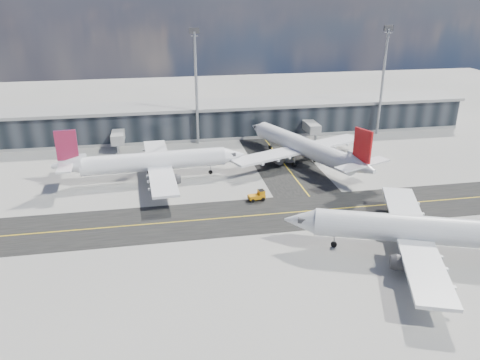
{
  "coord_description": "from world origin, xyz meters",
  "views": [
    {
      "loc": [
        -10.15,
        -69.03,
        37.34
      ],
      "look_at": [
        4.03,
        8.89,
        5.0
      ],
      "focal_mm": 35.0,
      "sensor_mm": 36.0,
      "label": 1
    }
  ],
  "objects_px": {
    "airliner_near": "(426,231)",
    "service_van": "(289,157)",
    "airliner_redtail": "(305,147)",
    "baggage_tug": "(258,195)",
    "airliner_af": "(151,162)"
  },
  "relations": [
    {
      "from": "airliner_af",
      "to": "airliner_near",
      "type": "bearing_deg",
      "value": 43.18
    },
    {
      "from": "airliner_af",
      "to": "airliner_redtail",
      "type": "distance_m",
      "value": 34.54
    },
    {
      "from": "airliner_redtail",
      "to": "service_van",
      "type": "bearing_deg",
      "value": 106.39
    },
    {
      "from": "airliner_af",
      "to": "baggage_tug",
      "type": "height_order",
      "value": "airliner_af"
    },
    {
      "from": "airliner_af",
      "to": "service_van",
      "type": "bearing_deg",
      "value": 98.25
    },
    {
      "from": "service_van",
      "to": "airliner_near",
      "type": "bearing_deg",
      "value": -72.01
    },
    {
      "from": "airliner_near",
      "to": "baggage_tug",
      "type": "xyz_separation_m",
      "value": [
        -20.29,
        23.81,
        -3.12
      ]
    },
    {
      "from": "baggage_tug",
      "to": "airliner_redtail",
      "type": "bearing_deg",
      "value": 130.56
    },
    {
      "from": "airliner_near",
      "to": "baggage_tug",
      "type": "height_order",
      "value": "airliner_near"
    },
    {
      "from": "airliner_near",
      "to": "baggage_tug",
      "type": "bearing_deg",
      "value": 60.47
    },
    {
      "from": "airliner_near",
      "to": "service_van",
      "type": "xyz_separation_m",
      "value": [
        -8.24,
        44.72,
        -3.38
      ]
    },
    {
      "from": "service_van",
      "to": "airliner_af",
      "type": "bearing_deg",
      "value": -161.16
    },
    {
      "from": "airliner_af",
      "to": "baggage_tug",
      "type": "xyz_separation_m",
      "value": [
        19.75,
        -14.55,
        -2.9
      ]
    },
    {
      "from": "airliner_af",
      "to": "baggage_tug",
      "type": "distance_m",
      "value": 24.7
    },
    {
      "from": "airliner_redtail",
      "to": "service_van",
      "type": "distance_m",
      "value": 5.35
    }
  ]
}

